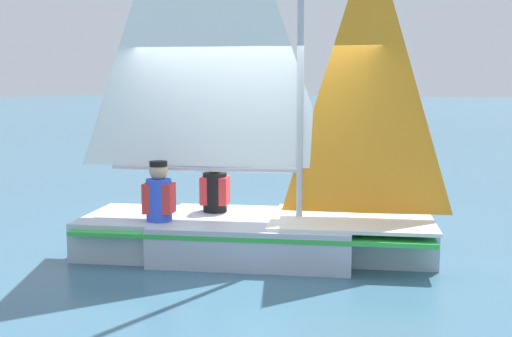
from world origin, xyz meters
TOP-DOWN VIEW (x-y plane):
  - ground_plane at (0.00, 0.00)m, footprint 260.00×260.00m
  - sailboat_main at (-0.05, -0.03)m, footprint 4.35×3.51m
  - sailor_helm at (-0.65, -0.03)m, footprint 0.43×0.41m
  - sailor_crew at (-0.77, -0.86)m, footprint 0.43×0.41m

SIDE VIEW (x-z plane):
  - ground_plane at x=0.00m, z-range 0.00..0.00m
  - sailor_helm at x=-0.65m, z-range 0.05..1.21m
  - sailor_crew at x=-0.77m, z-range 0.05..1.21m
  - sailboat_main at x=-0.05m, z-range -2.02..3.54m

